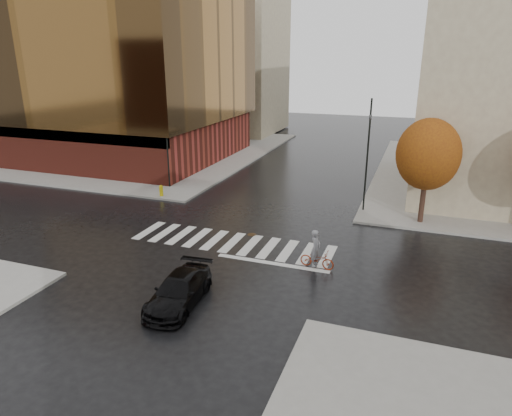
{
  "coord_description": "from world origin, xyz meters",
  "views": [
    {
      "loc": [
        9.51,
        -21.58,
        10.24
      ],
      "look_at": [
        1.19,
        1.21,
        2.0
      ],
      "focal_mm": 32.0,
      "sensor_mm": 36.0,
      "label": 1
    }
  ],
  "objects_px": {
    "cyclist": "(317,255)",
    "fire_hydrant": "(161,190)",
    "sedan": "(179,291)",
    "traffic_light_nw": "(167,140)",
    "traffic_light_ne": "(368,148)"
  },
  "relations": [
    {
      "from": "cyclist",
      "to": "fire_hydrant",
      "type": "distance_m",
      "value": 15.48
    },
    {
      "from": "sedan",
      "to": "fire_hydrant",
      "type": "distance_m",
      "value": 15.73
    },
    {
      "from": "sedan",
      "to": "traffic_light_nw",
      "type": "xyz_separation_m",
      "value": [
        -9.5,
        15.49,
        3.22
      ]
    },
    {
      "from": "traffic_light_ne",
      "to": "fire_hydrant",
      "type": "xyz_separation_m",
      "value": [
        -14.59,
        -1.96,
        -3.78
      ]
    },
    {
      "from": "sedan",
      "to": "cyclist",
      "type": "bearing_deg",
      "value": 44.34
    },
    {
      "from": "fire_hydrant",
      "to": "traffic_light_nw",
      "type": "bearing_deg",
      "value": 106.31
    },
    {
      "from": "traffic_light_nw",
      "to": "traffic_light_ne",
      "type": "height_order",
      "value": "traffic_light_ne"
    },
    {
      "from": "fire_hydrant",
      "to": "cyclist",
      "type": "bearing_deg",
      "value": -29.24
    },
    {
      "from": "sedan",
      "to": "traffic_light_nw",
      "type": "bearing_deg",
      "value": 116.57
    },
    {
      "from": "sedan",
      "to": "fire_hydrant",
      "type": "relative_size",
      "value": 5.28
    },
    {
      "from": "traffic_light_nw",
      "to": "traffic_light_ne",
      "type": "distance_m",
      "value": 15.32
    },
    {
      "from": "fire_hydrant",
      "to": "sedan",
      "type": "bearing_deg",
      "value": -56.05
    },
    {
      "from": "cyclist",
      "to": "fire_hydrant",
      "type": "height_order",
      "value": "cyclist"
    },
    {
      "from": "sedan",
      "to": "fire_hydrant",
      "type": "xyz_separation_m",
      "value": [
        -8.79,
        13.05,
        -0.03
      ]
    },
    {
      "from": "cyclist",
      "to": "fire_hydrant",
      "type": "bearing_deg",
      "value": 67.26
    }
  ]
}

